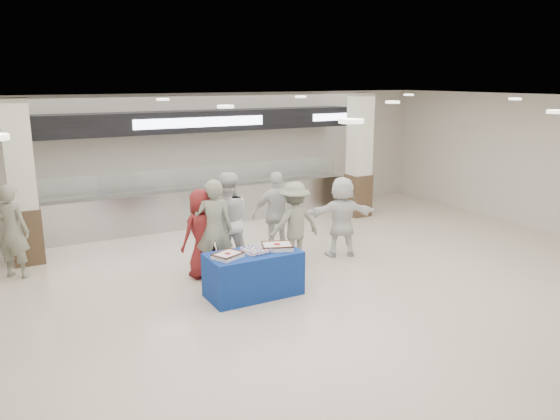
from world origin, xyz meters
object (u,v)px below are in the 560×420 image
sheet_cake_right (277,246)px  chef_tall (227,221)px  chef_short (277,214)px  soldier_bg (12,231)px  sheet_cake_left (228,255)px  display_table (253,274)px  civilian_white (342,217)px  soldier_a (214,230)px  civilian_maroon (203,233)px  cupcake_tray (256,250)px  soldier_b (294,224)px

sheet_cake_right → chef_tall: size_ratio=0.33×
chef_short → soldier_bg: (-4.79, 1.19, -0.00)m
chef_short → sheet_cake_left: bearing=59.3°
display_table → soldier_bg: (-3.44, 2.86, 0.50)m
display_table → civilian_white: bearing=22.6°
sheet_cake_left → sheet_cake_right: sheet_cake_right is taller
display_table → sheet_cake_left: sheet_cake_left is taller
display_table → soldier_a: size_ratio=0.84×
civilian_white → sheet_cake_left: bearing=38.1°
sheet_cake_left → chef_tall: chef_tall is taller
civilian_maroon → chef_short: (1.76, 0.42, 0.05)m
sheet_cake_left → chef_short: chef_short is taller
sheet_cake_left → soldier_bg: size_ratio=0.31×
cupcake_tray → sheet_cake_left: bearing=-175.3°
soldier_a → sheet_cake_left: bearing=98.6°
soldier_a → chef_tall: (0.43, 0.41, 0.01)m
chef_short → sheet_cake_right: bearing=77.6°
chef_tall → civilian_white: size_ratio=1.13×
civilian_maroon → soldier_bg: 3.43m
chef_short → civilian_white: chef_short is taller
display_table → soldier_b: 1.79m
display_table → chef_short: (1.35, 1.67, 0.50)m
civilian_white → chef_short: bearing=-10.3°
sheet_cake_left → soldier_bg: (-2.97, 2.91, 0.07)m
display_table → chef_tall: 1.57m
cupcake_tray → soldier_a: soldier_a is taller
soldier_a → soldier_bg: 3.65m
civilian_maroon → chef_tall: (0.57, 0.21, 0.11)m
sheet_cake_left → cupcake_tray: size_ratio=1.12×
cupcake_tray → civilian_maroon: civilian_maroon is taller
sheet_cake_right → soldier_bg: (-3.88, 2.87, 0.07)m
display_table → sheet_cake_left: (-0.47, -0.05, 0.42)m
cupcake_tray → civilian_white: (2.45, 1.06, 0.04)m
sheet_cake_right → soldier_b: size_ratio=0.37×
display_table → soldier_bg: soldier_bg is taller
civilian_white → soldier_bg: size_ratio=0.95×
chef_short → cupcake_tray: bearing=68.3°
soldier_bg → sheet_cake_right: bearing=-177.9°
chef_tall → civilian_white: 2.38m
civilian_maroon → soldier_b: (1.80, -0.21, -0.00)m
sheet_cake_right → soldier_bg: soldier_bg is taller
civilian_maroon → chef_short: bearing=-178.5°
cupcake_tray → soldier_bg: size_ratio=0.28×
civilian_maroon → sheet_cake_right: bearing=112.1°
civilian_white → soldier_bg: bearing=0.8°
sheet_cake_left → soldier_b: bearing=30.4°
display_table → chef_tall: size_ratio=0.83×
chef_short → chef_tall: bearing=26.0°
soldier_a → cupcake_tray: bearing=126.5°
soldier_a → soldier_b: (1.66, -0.01, -0.10)m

